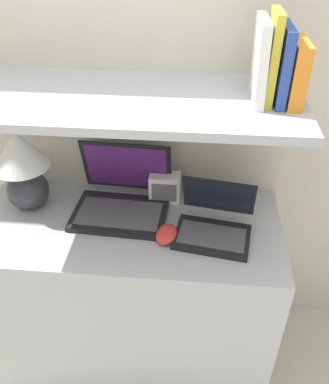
{
  "coord_description": "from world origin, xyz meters",
  "views": [
    {
      "loc": [
        0.24,
        -0.86,
        1.72
      ],
      "look_at": [
        0.13,
        0.25,
        0.91
      ],
      "focal_mm": 38.0,
      "sensor_mm": 36.0,
      "label": 1
    }
  ],
  "objects_px": {
    "book_yellow": "(271,58)",
    "book_orange": "(296,72)",
    "laptop_large": "(122,198)",
    "laptop_small": "(214,223)",
    "computer_mouse": "(167,234)",
    "table_lamp": "(22,165)",
    "router_box": "(165,187)",
    "book_white": "(260,61)",
    "book_blue": "(282,65)"
  },
  "relations": [
    {
      "from": "laptop_small",
      "to": "computer_mouse",
      "type": "height_order",
      "value": "laptop_small"
    },
    {
      "from": "table_lamp",
      "to": "book_blue",
      "type": "height_order",
      "value": "book_blue"
    },
    {
      "from": "computer_mouse",
      "to": "book_orange",
      "type": "distance_m",
      "value": 0.66
    },
    {
      "from": "laptop_small",
      "to": "router_box",
      "type": "relative_size",
      "value": 2.46
    },
    {
      "from": "table_lamp",
      "to": "router_box",
      "type": "distance_m",
      "value": 0.53
    },
    {
      "from": "laptop_small",
      "to": "book_white",
      "type": "height_order",
      "value": "book_white"
    },
    {
      "from": "laptop_small",
      "to": "book_white",
      "type": "distance_m",
      "value": 0.56
    },
    {
      "from": "book_white",
      "to": "computer_mouse",
      "type": "bearing_deg",
      "value": -153.19
    },
    {
      "from": "book_white",
      "to": "laptop_small",
      "type": "bearing_deg",
      "value": -139.48
    },
    {
      "from": "laptop_small",
      "to": "book_orange",
      "type": "bearing_deg",
      "value": 21.68
    },
    {
      "from": "book_blue",
      "to": "book_yellow",
      "type": "xyz_separation_m",
      "value": [
        -0.03,
        -0.0,
        0.02
      ]
    },
    {
      "from": "book_blue",
      "to": "book_white",
      "type": "xyz_separation_m",
      "value": [
        -0.06,
        0.0,
        0.01
      ]
    },
    {
      "from": "laptop_small",
      "to": "router_box",
      "type": "bearing_deg",
      "value": 136.69
    },
    {
      "from": "laptop_small",
      "to": "table_lamp",
      "type": "bearing_deg",
      "value": 172.5
    },
    {
      "from": "table_lamp",
      "to": "book_orange",
      "type": "height_order",
      "value": "book_orange"
    },
    {
      "from": "table_lamp",
      "to": "book_yellow",
      "type": "distance_m",
      "value": 0.93
    },
    {
      "from": "computer_mouse",
      "to": "router_box",
      "type": "bearing_deg",
      "value": 96.57
    },
    {
      "from": "router_box",
      "to": "book_white",
      "type": "bearing_deg",
      "value": -19.76
    },
    {
      "from": "computer_mouse",
      "to": "book_blue",
      "type": "height_order",
      "value": "book_blue"
    },
    {
      "from": "table_lamp",
      "to": "router_box",
      "type": "xyz_separation_m",
      "value": [
        0.51,
        0.09,
        -0.13
      ]
    },
    {
      "from": "computer_mouse",
      "to": "book_blue",
      "type": "distance_m",
      "value": 0.66
    },
    {
      "from": "book_white",
      "to": "book_blue",
      "type": "bearing_deg",
      "value": 0.0
    },
    {
      "from": "laptop_large",
      "to": "book_white",
      "type": "xyz_separation_m",
      "value": [
        0.44,
        -0.02,
        0.54
      ]
    },
    {
      "from": "laptop_large",
      "to": "laptop_small",
      "type": "distance_m",
      "value": 0.36
    },
    {
      "from": "laptop_small",
      "to": "computer_mouse",
      "type": "bearing_deg",
      "value": -162.77
    },
    {
      "from": "laptop_large",
      "to": "book_yellow",
      "type": "height_order",
      "value": "book_yellow"
    },
    {
      "from": "computer_mouse",
      "to": "table_lamp",
      "type": "bearing_deg",
      "value": 165.07
    },
    {
      "from": "computer_mouse",
      "to": "book_blue",
      "type": "xyz_separation_m",
      "value": [
        0.32,
        0.13,
        0.56
      ]
    },
    {
      "from": "laptop_large",
      "to": "book_yellow",
      "type": "bearing_deg",
      "value": -3.01
    },
    {
      "from": "laptop_large",
      "to": "book_yellow",
      "type": "xyz_separation_m",
      "value": [
        0.47,
        -0.02,
        0.55
      ]
    },
    {
      "from": "laptop_small",
      "to": "book_orange",
      "type": "relative_size",
      "value": 1.62
    },
    {
      "from": "table_lamp",
      "to": "computer_mouse",
      "type": "xyz_separation_m",
      "value": [
        0.54,
        -0.14,
        -0.16
      ]
    },
    {
      "from": "book_blue",
      "to": "book_orange",
      "type": "bearing_deg",
      "value": 0.0
    },
    {
      "from": "table_lamp",
      "to": "laptop_small",
      "type": "bearing_deg",
      "value": -7.5
    },
    {
      "from": "book_orange",
      "to": "book_yellow",
      "type": "height_order",
      "value": "book_yellow"
    },
    {
      "from": "book_blue",
      "to": "laptop_large",
      "type": "bearing_deg",
      "value": 177.19
    },
    {
      "from": "router_box",
      "to": "book_blue",
      "type": "relative_size",
      "value": 0.54
    },
    {
      "from": "table_lamp",
      "to": "book_blue",
      "type": "distance_m",
      "value": 0.95
    },
    {
      "from": "book_orange",
      "to": "book_yellow",
      "type": "distance_m",
      "value": 0.08
    },
    {
      "from": "book_blue",
      "to": "table_lamp",
      "type": "bearing_deg",
      "value": 179.06
    },
    {
      "from": "book_blue",
      "to": "book_white",
      "type": "height_order",
      "value": "book_white"
    },
    {
      "from": "book_yellow",
      "to": "book_orange",
      "type": "bearing_deg",
      "value": 0.0
    },
    {
      "from": "computer_mouse",
      "to": "book_orange",
      "type": "xyz_separation_m",
      "value": [
        0.36,
        0.13,
        0.54
      ]
    },
    {
      "from": "laptop_small",
      "to": "book_yellow",
      "type": "distance_m",
      "value": 0.58
    },
    {
      "from": "laptop_large",
      "to": "router_box",
      "type": "distance_m",
      "value": 0.17
    },
    {
      "from": "book_blue",
      "to": "book_yellow",
      "type": "distance_m",
      "value": 0.04
    },
    {
      "from": "book_yellow",
      "to": "book_white",
      "type": "xyz_separation_m",
      "value": [
        -0.03,
        0.0,
        -0.01
      ]
    },
    {
      "from": "book_orange",
      "to": "book_blue",
      "type": "relative_size",
      "value": 0.82
    },
    {
      "from": "laptop_large",
      "to": "computer_mouse",
      "type": "distance_m",
      "value": 0.24
    },
    {
      "from": "book_yellow",
      "to": "router_box",
      "type": "bearing_deg",
      "value": 162.07
    }
  ]
}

